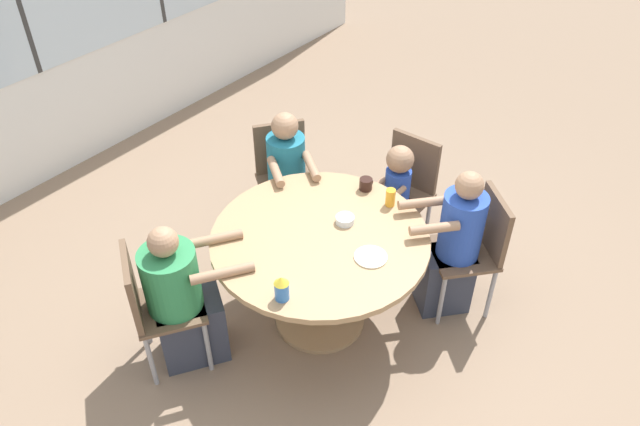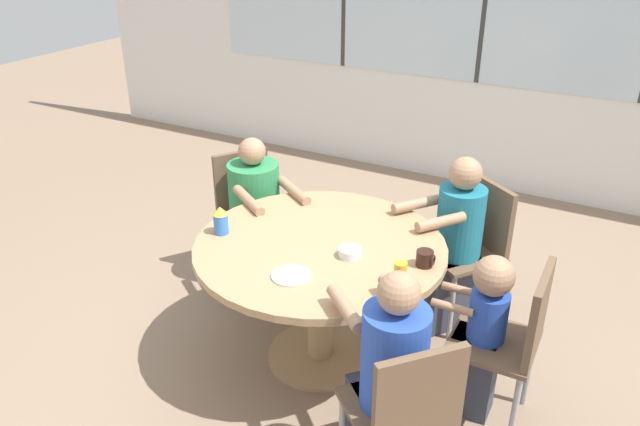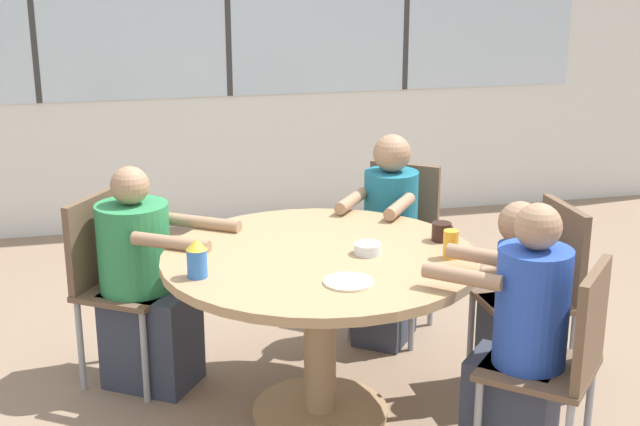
% 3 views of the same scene
% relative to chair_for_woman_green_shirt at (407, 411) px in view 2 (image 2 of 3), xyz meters
% --- Properties ---
extents(ground_plane, '(16.00, 16.00, 0.00)m').
position_rel_chair_for_woman_green_shirt_xyz_m(ground_plane, '(-0.77, 0.69, -0.53)').
color(ground_plane, '#8C725B').
extents(wall_back_with_windows, '(8.40, 0.08, 2.80)m').
position_rel_chair_for_woman_green_shirt_xyz_m(wall_back_with_windows, '(-0.77, 3.59, 0.88)').
color(wall_back_with_windows, silver).
rests_on(wall_back_with_windows, ground_plane).
extents(dining_table, '(1.33, 1.33, 0.75)m').
position_rel_chair_for_woman_green_shirt_xyz_m(dining_table, '(-0.77, 0.69, 0.06)').
color(dining_table, tan).
rests_on(dining_table, ground_plane).
extents(chair_for_woman_green_shirt, '(0.56, 0.56, 0.89)m').
position_rel_chair_for_woman_green_shirt_xyz_m(chair_for_woman_green_shirt, '(0.00, 0.00, 0.00)').
color(chair_for_woman_green_shirt, brown).
rests_on(chair_for_woman_green_shirt, ground_plane).
extents(chair_for_man_blue_shirt, '(0.55, 0.55, 0.89)m').
position_rel_chair_for_woman_green_shirt_xyz_m(chair_for_man_blue_shirt, '(-1.64, 1.27, 0.00)').
color(chair_for_man_blue_shirt, brown).
rests_on(chair_for_man_blue_shirt, ground_plane).
extents(chair_for_man_teal_shirt, '(0.56, 0.56, 0.89)m').
position_rel_chair_for_woman_green_shirt_xyz_m(chair_for_man_teal_shirt, '(-0.16, 1.53, 0.00)').
color(chair_for_man_teal_shirt, brown).
rests_on(chair_for_man_teal_shirt, ground_plane).
extents(chair_for_toddler, '(0.40, 0.40, 0.89)m').
position_rel_chair_for_woman_green_shirt_xyz_m(chair_for_toddler, '(0.27, 0.71, 0.00)').
color(chair_for_toddler, brown).
rests_on(chair_for_toddler, ground_plane).
extents(person_woman_green_shirt, '(0.56, 0.54, 1.10)m').
position_rel_chair_for_woman_green_shirt_xyz_m(person_woman_green_shirt, '(-0.12, 0.11, -0.03)').
color(person_woman_green_shirt, '#333847').
rests_on(person_woman_green_shirt, ground_plane).
extents(person_man_blue_shirt, '(0.68, 0.60, 1.05)m').
position_rel_chair_for_woman_green_shirt_xyz_m(person_man_blue_shirt, '(-1.50, 1.17, -0.07)').
color(person_man_blue_shirt, '#333847').
rests_on(person_man_blue_shirt, ground_plane).
extents(person_man_teal_shirt, '(0.52, 0.56, 1.09)m').
position_rel_chair_for_woman_green_shirt_xyz_m(person_man_teal_shirt, '(-0.25, 1.40, -0.04)').
color(person_man_teal_shirt, '#333847').
rests_on(person_man_teal_shirt, ground_plane).
extents(person_toddler, '(0.35, 0.21, 0.92)m').
position_rel_chair_for_woman_green_shirt_xyz_m(person_toddler, '(0.11, 0.70, -0.07)').
color(person_toddler, '#333847').
rests_on(person_toddler, ground_plane).
extents(coffee_mug, '(0.09, 0.09, 0.08)m').
position_rel_chair_for_woman_green_shirt_xyz_m(coffee_mug, '(-0.21, 0.75, 0.26)').
color(coffee_mug, black).
rests_on(coffee_mug, dining_table).
extents(sippy_cup, '(0.08, 0.08, 0.16)m').
position_rel_chair_for_woman_green_shirt_xyz_m(sippy_cup, '(-1.30, 0.54, 0.30)').
color(sippy_cup, blue).
rests_on(sippy_cup, dining_table).
extents(juice_glass, '(0.06, 0.06, 0.12)m').
position_rel_chair_for_woman_green_shirt_xyz_m(juice_glass, '(-0.26, 0.53, 0.28)').
color(juice_glass, gold).
rests_on(juice_glass, dining_table).
extents(bowl_white_shallow, '(0.12, 0.12, 0.05)m').
position_rel_chair_for_woman_green_shirt_xyz_m(bowl_white_shallow, '(-0.58, 0.65, 0.24)').
color(bowl_white_shallow, silver).
rests_on(bowl_white_shallow, dining_table).
extents(plate_tortillas, '(0.20, 0.20, 0.01)m').
position_rel_chair_for_woman_green_shirt_xyz_m(plate_tortillas, '(-0.74, 0.35, 0.22)').
color(plate_tortillas, beige).
rests_on(plate_tortillas, dining_table).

